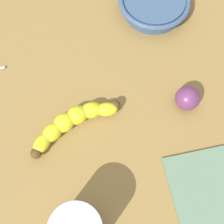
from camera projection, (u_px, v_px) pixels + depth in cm
name	position (u px, v px, depth cm)	size (l,w,h in cm)	color
wooden_tabletop	(115.00, 111.00, 62.32)	(120.00, 120.00, 3.00)	olive
banana	(72.00, 122.00, 57.93)	(6.25, 19.72, 3.65)	yellow
ceramic_bowl	(154.00, 3.00, 68.09)	(16.42, 16.42, 3.84)	#3D5675
plum_fruit	(187.00, 98.00, 59.07)	(4.95, 4.95, 4.95)	#6B3360
folded_napkin	(206.00, 193.00, 54.37)	(15.76, 12.36, 0.60)	slate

